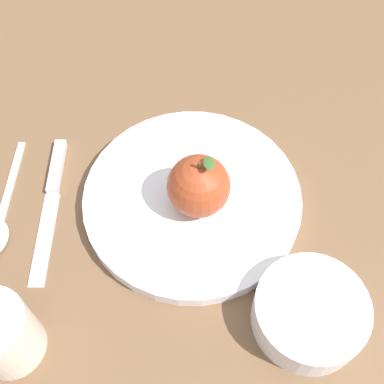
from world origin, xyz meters
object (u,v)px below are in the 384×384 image
knife (52,195)px  side_bowl (310,312)px  dinner_plate (192,196)px  apple (199,186)px

knife → side_bowl: bearing=-32.5°
dinner_plate → side_bowl: (0.11, -0.16, 0.02)m
dinner_plate → apple: size_ratio=3.08×
knife → apple: bearing=-11.0°
apple → side_bowl: size_ratio=0.72×
side_bowl → knife: size_ratio=0.59×
dinner_plate → apple: bearing=-66.0°
dinner_plate → side_bowl: 0.19m
apple → knife: size_ratio=0.42×
apple → side_bowl: bearing=-54.6°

